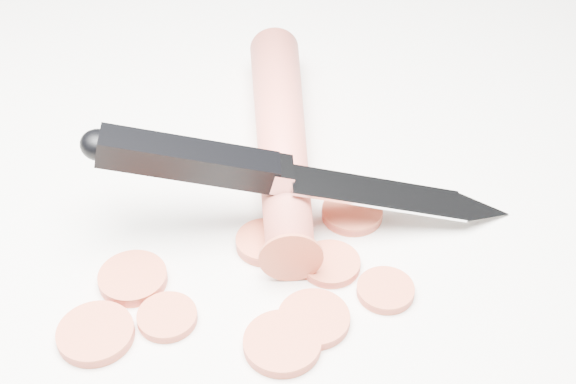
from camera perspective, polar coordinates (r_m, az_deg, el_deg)
name	(u,v)px	position (r m, az deg, el deg)	size (l,w,h in m)	color
ground	(227,248)	(0.47, -4.38, -3.98)	(2.40, 2.40, 0.00)	silver
carrot	(281,137)	(0.52, -0.48, 3.93)	(0.03, 0.03, 0.22)	#D65342
carrot_slice_0	(282,343)	(0.42, -0.41, -10.71)	(0.04, 0.04, 0.01)	#C14B2E
carrot_slice_1	(167,317)	(0.44, -8.59, -8.79)	(0.03, 0.03, 0.01)	#C14B2E
carrot_slice_2	(314,319)	(0.43, 1.85, -9.00)	(0.04, 0.04, 0.01)	#C14B2E
carrot_slice_3	(330,264)	(0.46, 3.03, -5.12)	(0.03, 0.03, 0.01)	#C14B2E
carrot_slice_4	(352,212)	(0.49, 4.59, -1.46)	(0.04, 0.04, 0.01)	#C14B2E
carrot_slice_5	(96,334)	(0.44, -13.52, -9.76)	(0.04, 0.04, 0.01)	#C14B2E
carrot_slice_6	(386,290)	(0.45, 6.95, -6.95)	(0.03, 0.03, 0.01)	#C14B2E
carrot_slice_7	(133,278)	(0.46, -10.98, -6.04)	(0.04, 0.04, 0.01)	#C14B2E
carrot_slice_8	(265,242)	(0.47, -1.65, -3.59)	(0.03, 0.03, 0.01)	#C14B2E
kitchen_knife	(306,174)	(0.47, 1.29, 1.31)	(0.25, 0.13, 0.07)	silver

